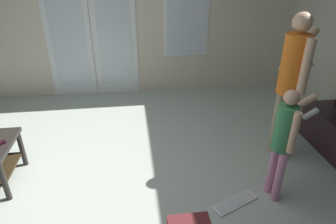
# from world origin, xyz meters

# --- Properties ---
(ground_plane) EXTENTS (6.20, 4.87, 0.02)m
(ground_plane) POSITION_xyz_m (0.00, 0.00, -0.01)
(ground_plane) COLOR #B3BCB0
(wall_back_with_doors) EXTENTS (6.20, 0.09, 2.64)m
(wall_back_with_doors) POSITION_xyz_m (0.02, 2.40, 1.28)
(wall_back_with_doors) COLOR beige
(wall_back_with_doors) RESTS_ON ground_plane
(person_adult) EXTENTS (0.47, 0.47, 1.55)m
(person_adult) POSITION_xyz_m (2.00, 0.38, 0.92)
(person_adult) COLOR tan
(person_adult) RESTS_ON ground_plane
(person_child) EXTENTS (0.46, 0.32, 1.07)m
(person_child) POSITION_xyz_m (1.66, -0.24, 0.64)
(person_child) COLOR pink
(person_child) RESTS_ON ground_plane
(loose_keyboard) EXTENTS (0.45, 0.30, 0.02)m
(loose_keyboard) POSITION_xyz_m (1.27, -0.30, 0.01)
(loose_keyboard) COLOR white
(loose_keyboard) RESTS_ON ground_plane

